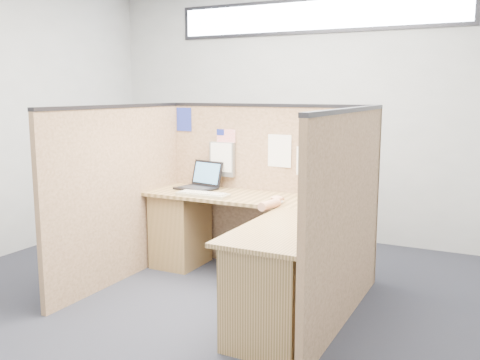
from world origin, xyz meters
The scene contains 14 objects.
floor centered at (0.00, 0.00, 0.00)m, with size 5.00×5.00×0.00m, color black.
wall_back centered at (0.00, 2.25, 1.40)m, with size 5.00×5.00×0.00m, color #A9ADAF.
clerestory_window centered at (0.00, 2.23, 2.45)m, with size 3.30×0.04×0.38m.
cubicle_partitions centered at (0.00, 0.43, 0.77)m, with size 2.06×1.83×1.53m.
l_desk centered at (0.18, 0.29, 0.39)m, with size 1.95×1.75×0.73m.
laptop centered at (-0.61, 0.81, 0.79)m, with size 0.39×0.40×0.25m.
keyboard centered at (-0.40, 0.50, 0.75)m, with size 0.48×0.17×0.03m.
mouse centered at (0.33, 0.48, 0.75)m, with size 0.10×0.06×0.04m, color silver.
hand_forearm centered at (0.34, 0.34, 0.77)m, with size 0.11×0.37×0.08m.
blue_poster centered at (-0.88, 0.97, 1.37)m, with size 0.17×0.00×0.23m, color navy.
american_flag centered at (-0.43, 0.96, 1.21)m, with size 0.20×0.01×0.34m.
file_holder centered at (-0.44, 0.94, 1.00)m, with size 0.25×0.05×0.32m.
paper_left centered at (0.40, 0.97, 1.03)m, with size 0.20×0.00×0.25m, color white.
paper_right centered at (0.13, 0.97, 1.11)m, with size 0.23×0.00×0.29m, color white.
Camera 1 is at (1.97, -3.47, 1.64)m, focal length 40.00 mm.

